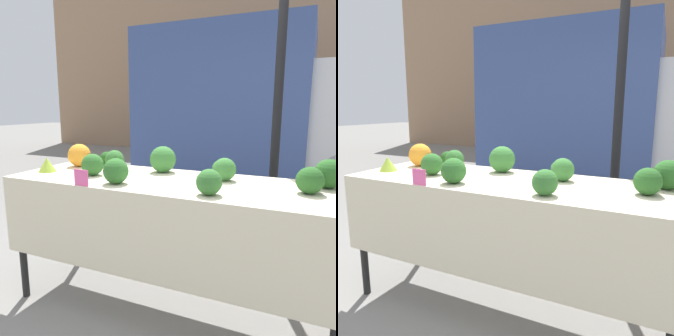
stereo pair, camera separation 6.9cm
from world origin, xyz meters
The scene contains 18 objects.
ground_plane centered at (0.00, 0.00, 0.00)m, with size 40.00×40.00×0.00m, color gray.
building_facade centered at (0.00, 8.10, 2.88)m, with size 16.00×0.60×5.77m.
tent_pole centered at (0.57, 0.80, 1.23)m, with size 0.07×0.07×2.45m.
parked_truck centered at (-0.18, 4.20, 1.40)m, with size 4.23×2.25×2.68m.
market_table centered at (0.00, -0.07, 0.79)m, with size 2.14×0.74×0.91m.
orange_cauliflower centered at (-0.84, 0.16, 1.00)m, with size 0.18×0.18×0.18m.
romanesco_head centered at (-0.92, -0.11, 0.96)m, with size 0.13×0.13×0.10m.
broccoli_head_0 centered at (0.28, 0.24, 0.96)m, with size 0.11×0.11×0.11m.
broccoli_head_1 centered at (-0.54, -0.08, 0.98)m, with size 0.15×0.15×0.15m.
broccoli_head_2 centered at (0.94, 0.19, 0.99)m, with size 0.17×0.17×0.17m.
broccoli_head_3 centered at (-0.25, -0.22, 0.99)m, with size 0.16×0.16×0.16m.
broccoli_head_4 centered at (0.84, 0.01, 0.98)m, with size 0.15×0.15×0.15m.
broccoli_head_5 centered at (0.34, 0.14, 0.98)m, with size 0.15×0.15×0.15m.
broccoli_head_6 centered at (-0.53, 0.18, 0.98)m, with size 0.14×0.14×0.14m.
broccoli_head_7 centered at (-0.64, 0.25, 0.97)m, with size 0.12×0.12×0.12m.
broccoli_head_8 centered at (-0.14, 0.22, 1.00)m, with size 0.19×0.19×0.19m.
broccoli_head_9 centered at (0.35, -0.24, 0.98)m, with size 0.14×0.14×0.14m.
price_sign centered at (-0.41, -0.36, 0.96)m, with size 0.10×0.01×0.10m.
Camera 1 is at (0.85, -1.89, 1.38)m, focal length 35.00 mm.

